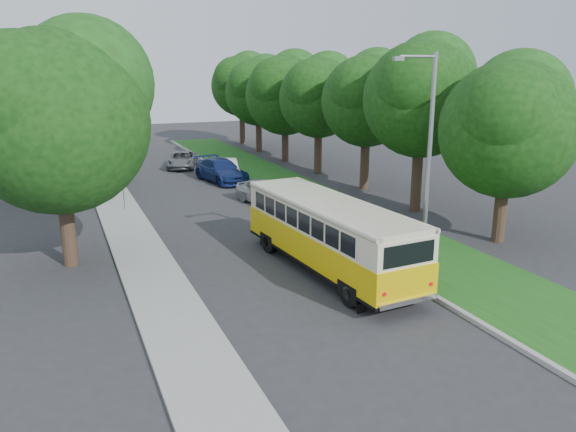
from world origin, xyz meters
name	(u,v)px	position (x,y,z in m)	size (l,w,h in m)	color
ground	(287,272)	(0.00, 0.00, 0.00)	(120.00, 120.00, 0.00)	#2D2D30
curb	(316,227)	(3.60, 5.00, 0.07)	(0.20, 70.00, 0.15)	gray
grass_verge	(359,222)	(5.95, 5.00, 0.07)	(4.50, 70.00, 0.13)	#1B5015
sidewalk	(138,248)	(-4.80, 5.00, 0.06)	(2.20, 70.00, 0.12)	gray
treeline	(226,92)	(3.15, 17.99, 5.93)	(24.27, 41.91, 9.46)	#332319
lamppost_near	(427,161)	(4.21, -2.50, 4.37)	(1.71, 0.16, 8.00)	gray
lamppost_far	(108,127)	(-4.70, 16.00, 4.12)	(1.71, 0.16, 7.50)	gray
warning_sign	(123,180)	(-4.50, 11.98, 1.71)	(0.56, 0.10, 2.50)	gray
vintage_bus	(329,236)	(1.47, -0.52, 1.40)	(2.43, 9.45, 2.81)	yellow
car_silver	(264,192)	(3.00, 10.61, 0.70)	(1.65, 4.10, 1.40)	#A3A3A7
car_white	(226,170)	(3.00, 18.16, 0.72)	(1.52, 4.36, 1.44)	silver
car_blue	(221,170)	(2.58, 17.80, 0.76)	(2.12, 5.22, 1.52)	navy
car_grey	(182,160)	(1.29, 24.17, 0.61)	(2.04, 4.42, 1.23)	slate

